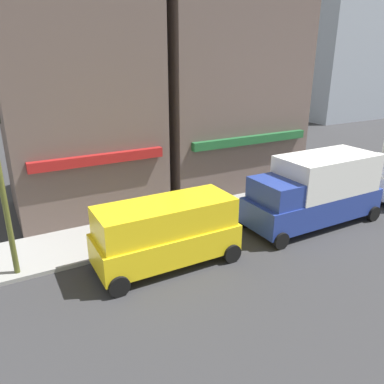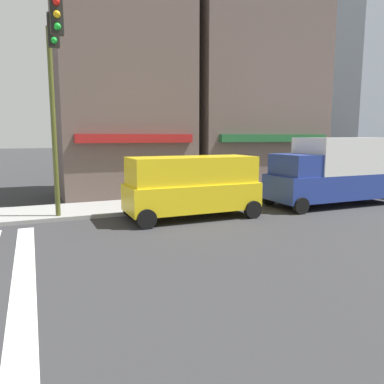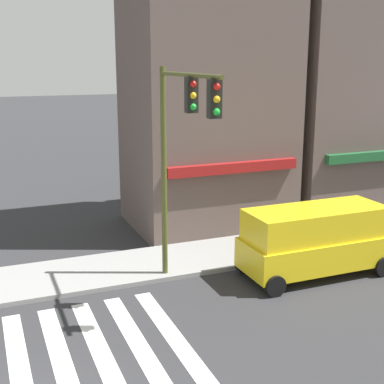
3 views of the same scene
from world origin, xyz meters
The scene contains 4 objects.
sidewalk_left centered at (0.00, 7.50, 0.07)m, with size 120.00×3.00×0.15m.
storefront_row centered at (12.88, 11.50, 6.75)m, with size 14.97×5.30×13.96m.
traffic_signal centered at (5.02, 4.90, 4.94)m, with size 0.32×4.37×6.90m.
van_yellow centered at (9.76, 4.70, 1.29)m, with size 5.01×2.22×2.34m.
Camera 3 is at (-0.43, -9.45, 7.14)m, focal length 50.00 mm.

